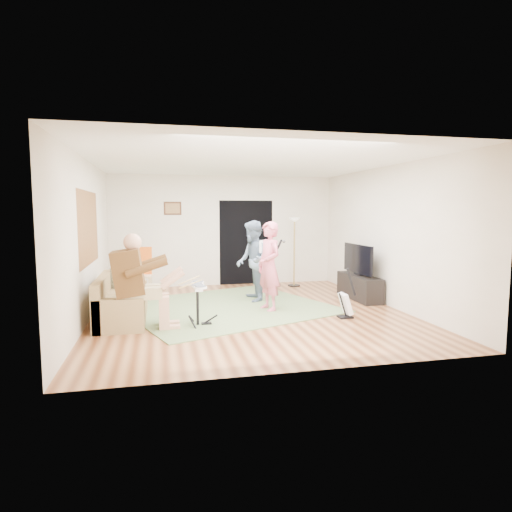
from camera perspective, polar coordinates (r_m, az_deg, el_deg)
The scene contains 19 objects.
floor at distance 7.88m, azimuth -0.91°, elevation -7.45°, with size 6.00×6.00×0.00m, color brown.
walls at distance 7.68m, azimuth -0.93°, elevation 2.39°, with size 5.50×6.00×2.70m, color silver, non-canonical shape.
ceiling at distance 7.72m, azimuth -0.94°, elevation 12.44°, with size 6.00×6.00×0.00m, color white.
window_blinds at distance 7.80m, azimuth -21.43°, elevation 3.50°, with size 2.05×2.05×0.00m, color brown.
doorway at distance 10.74m, azimuth -1.32°, elevation 1.81°, with size 2.10×2.10×0.00m, color black.
picture_frame at distance 10.50m, azimuth -11.06°, elevation 6.25°, with size 0.42×0.03×0.32m, color #3F2314.
area_rug at distance 8.27m, azimuth -4.03°, elevation -6.77°, with size 3.60×3.28×0.02m, color #5D7446.
sofa at distance 7.62m, azimuth -17.93°, elevation -6.30°, with size 0.76×1.85×0.75m.
drummer at distance 6.89m, azimuth -14.93°, elevation -4.67°, with size 0.97×0.54×1.50m.
drum_kit at distance 6.96m, azimuth -7.79°, elevation -6.75°, with size 0.38×0.68×0.70m.
singer at distance 7.87m, azimuth 1.75°, elevation -1.39°, with size 0.60×0.39×1.64m, color #D25B73.
microphone at distance 7.88m, azimuth 3.17°, elevation 1.58°, with size 0.06×0.06×0.24m, color black, non-canonical shape.
guitarist at distance 8.68m, azimuth -0.45°, elevation -0.68°, with size 0.80×0.62×1.65m, color slate.
guitar_held at distance 8.70m, azimuth 0.84°, elevation 1.29°, with size 0.12×0.60×0.26m, color white, non-canonical shape.
guitar_spare at distance 7.56m, azimuth 11.90°, elevation -6.24°, with size 0.31×0.28×0.87m.
torchiere_lamp at distance 10.45m, azimuth 5.14°, elevation 2.22°, with size 0.30×0.30×1.68m.
dining_chair at distance 9.24m, azimuth -15.12°, elevation -3.22°, with size 0.50×0.52×1.08m.
tv_cabinet at distance 9.25m, azimuth 13.62°, elevation -4.03°, with size 0.40×1.40×0.50m, color black.
television at distance 9.14m, azimuth 13.43°, elevation -0.34°, with size 0.06×1.21×0.60m, color black.
Camera 1 is at (-1.57, -7.50, 1.83)m, focal length 30.00 mm.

